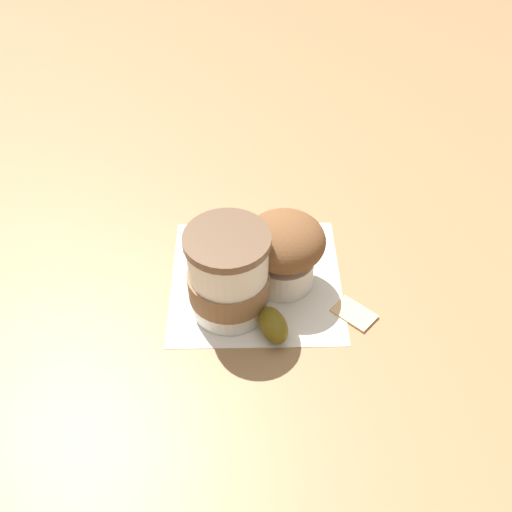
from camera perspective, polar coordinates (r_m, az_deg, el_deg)
name	(u,v)px	position (r m, az deg, el deg)	size (l,w,h in m)	color
ground_plane	(256,280)	(0.76, 0.00, -2.29)	(3.00, 3.00, 0.00)	#936D47
paper_napkin	(256,279)	(0.76, 0.00, -2.25)	(0.21, 0.21, 0.00)	white
coffee_cup	(229,276)	(0.69, -2.63, -1.87)	(0.10, 0.10, 0.12)	white
muffin	(284,249)	(0.72, 2.73, 0.71)	(0.10, 0.10, 0.10)	white
banana	(258,280)	(0.73, 0.20, -2.34)	(0.20, 0.08, 0.04)	gold
sugar_packet	(354,313)	(0.73, 9.33, -5.35)	(0.05, 0.03, 0.01)	#E0B27F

